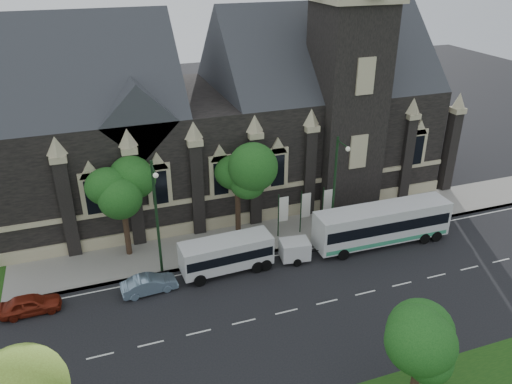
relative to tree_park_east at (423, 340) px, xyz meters
name	(u,v)px	position (x,y,z in m)	size (l,w,h in m)	color
ground	(244,322)	(-6.18, 9.32, -4.62)	(160.00, 160.00, 0.00)	black
sidewalk	(207,247)	(-6.18, 18.82, -4.54)	(80.00, 5.00, 0.15)	gray
museum	(231,111)	(-1.06, 28.10, 3.55)	(40.00, 17.70, 29.90)	black
tree_park_east	(423,340)	(0.00, 0.00, 0.00)	(3.40, 3.40, 6.28)	black
tree_walk_right	(239,170)	(-2.96, 20.04, 1.20)	(4.08, 4.08, 7.80)	black
tree_walk_left	(124,188)	(-11.97, 20.03, 1.12)	(3.91, 3.91, 7.64)	black
street_lamp_near	(336,184)	(3.82, 16.42, 0.49)	(0.36, 1.88, 9.00)	#163219
street_lamp_mid	(157,213)	(-10.18, 16.42, 0.49)	(0.36, 1.88, 9.00)	#163219
banner_flag_left	(282,212)	(0.11, 18.32, -2.24)	(0.90, 0.10, 4.00)	#163219
banner_flag_center	(304,208)	(2.11, 18.32, -2.24)	(0.90, 0.10, 4.00)	#163219
banner_flag_right	(326,204)	(4.11, 18.32, -2.24)	(0.90, 0.10, 4.00)	#163219
tour_coach	(382,224)	(7.37, 14.70, -2.81)	(11.39, 2.82, 3.31)	silver
shuttle_bus	(227,253)	(-5.54, 15.21, -3.09)	(6.89, 2.66, 2.63)	silver
box_trailer	(295,250)	(-0.23, 14.78, -3.66)	(3.25, 1.92, 1.69)	silver
sedan	(149,284)	(-11.41, 14.56, -3.98)	(1.35, 3.87, 1.28)	#708BA2
car_far_red	(30,304)	(-19.14, 14.96, -3.96)	(1.55, 3.86, 1.32)	maroon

